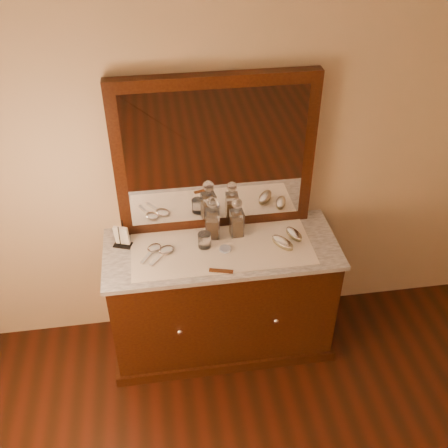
# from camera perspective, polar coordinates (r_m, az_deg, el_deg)

# --- Properties ---
(dresser_cabinet) EXTENTS (1.40, 0.55, 0.82)m
(dresser_cabinet) POSITION_cam_1_polar(r_m,az_deg,el_deg) (3.50, -0.25, -8.11)
(dresser_cabinet) COLOR black
(dresser_cabinet) RESTS_ON floor
(dresser_plinth) EXTENTS (1.46, 0.59, 0.08)m
(dresser_plinth) POSITION_cam_1_polar(r_m,az_deg,el_deg) (3.77, -0.23, -12.09)
(dresser_plinth) COLOR black
(dresser_plinth) RESTS_ON floor
(knob_left) EXTENTS (0.04, 0.04, 0.04)m
(knob_left) POSITION_cam_1_polar(r_m,az_deg,el_deg) (3.26, -4.84, -11.62)
(knob_left) COLOR silver
(knob_left) RESTS_ON dresser_cabinet
(knob_right) EXTENTS (0.04, 0.04, 0.04)m
(knob_right) POSITION_cam_1_polar(r_m,az_deg,el_deg) (3.32, 5.70, -10.45)
(knob_right) COLOR silver
(knob_right) RESTS_ON dresser_cabinet
(marble_top) EXTENTS (1.44, 0.59, 0.03)m
(marble_top) POSITION_cam_1_polar(r_m,az_deg,el_deg) (3.22, -0.27, -2.73)
(marble_top) COLOR white
(marble_top) RESTS_ON dresser_cabinet
(mirror_frame) EXTENTS (1.20, 0.08, 1.00)m
(mirror_frame) POSITION_cam_1_polar(r_m,az_deg,el_deg) (3.12, -0.95, 7.44)
(mirror_frame) COLOR black
(mirror_frame) RESTS_ON marble_top
(mirror_glass) EXTENTS (1.06, 0.01, 0.86)m
(mirror_glass) POSITION_cam_1_polar(r_m,az_deg,el_deg) (3.09, -0.87, 7.13)
(mirror_glass) COLOR white
(mirror_glass) RESTS_ON marble_top
(lace_runner) EXTENTS (1.10, 0.45, 0.00)m
(lace_runner) POSITION_cam_1_polar(r_m,az_deg,el_deg) (3.19, -0.21, -2.72)
(lace_runner) COLOR white
(lace_runner) RESTS_ON marble_top
(pin_dish) EXTENTS (0.08, 0.08, 0.01)m
(pin_dish) POSITION_cam_1_polar(r_m,az_deg,el_deg) (3.18, 0.14, -2.73)
(pin_dish) COLOR silver
(pin_dish) RESTS_ON lace_runner
(comb) EXTENTS (0.14, 0.06, 0.01)m
(comb) POSITION_cam_1_polar(r_m,az_deg,el_deg) (3.03, -0.31, -5.12)
(comb) COLOR brown
(comb) RESTS_ON lace_runner
(napkin_rack) EXTENTS (0.13, 0.10, 0.16)m
(napkin_rack) POSITION_cam_1_polar(r_m,az_deg,el_deg) (3.24, -11.07, -1.38)
(napkin_rack) COLOR black
(napkin_rack) RESTS_ON marble_top
(decanter_left) EXTENTS (0.10, 0.10, 0.29)m
(decanter_left) POSITION_cam_1_polar(r_m,az_deg,el_deg) (3.22, -1.26, 0.27)
(decanter_left) COLOR #945715
(decanter_left) RESTS_ON lace_runner
(decanter_right) EXTENTS (0.08, 0.08, 0.27)m
(decanter_right) POSITION_cam_1_polar(r_m,az_deg,el_deg) (3.24, 1.40, 0.34)
(decanter_right) COLOR #945715
(decanter_right) RESTS_ON lace_runner
(brush_near) EXTENTS (0.15, 0.18, 0.04)m
(brush_near) POSITION_cam_1_polar(r_m,az_deg,el_deg) (3.22, 6.39, -2.05)
(brush_near) COLOR #93825A
(brush_near) RESTS_ON lace_runner
(brush_far) EXTENTS (0.11, 0.16, 0.04)m
(brush_far) POSITION_cam_1_polar(r_m,az_deg,el_deg) (3.30, 7.64, -1.11)
(brush_far) COLOR #93825A
(brush_far) RESTS_ON lace_runner
(hand_mirror_outer) EXTENTS (0.15, 0.20, 0.02)m
(hand_mirror_outer) POSITION_cam_1_polar(r_m,az_deg,el_deg) (3.20, -7.76, -2.80)
(hand_mirror_outer) COLOR silver
(hand_mirror_outer) RESTS_ON lace_runner
(hand_mirror_inner) EXTENTS (0.17, 0.20, 0.02)m
(hand_mirror_inner) POSITION_cam_1_polar(r_m,az_deg,el_deg) (3.17, -6.49, -3.03)
(hand_mirror_inner) COLOR silver
(hand_mirror_inner) RESTS_ON lace_runner
(tumblers) EXTENTS (0.08, 0.08, 0.09)m
(tumblers) POSITION_cam_1_polar(r_m,az_deg,el_deg) (3.18, -2.14, -1.78)
(tumblers) COLOR white
(tumblers) RESTS_ON lace_runner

